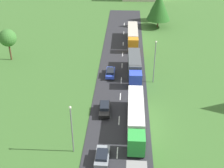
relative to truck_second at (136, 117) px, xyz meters
The scene contains 12 objects.
road 7.50m from the truck_second, 111.59° to the right, with size 10.00×140.00×0.06m, color #2B2B30.
truck_second is the anchor object (origin of this frame).
truck_third 17.57m from the truck_second, 90.03° to the left, with size 2.74×12.15×3.59m.
truck_fourth 34.75m from the truck_second, 90.43° to the left, with size 2.58×13.71×3.52m.
car_third 9.11m from the truck_second, 121.23° to the right, with size 1.96×4.05×1.44m.
car_fourth 6.55m from the truck_second, 144.08° to the left, with size 1.97×4.60×1.52m.
car_fifth 17.68m from the truck_second, 106.34° to the left, with size 1.79×4.59×1.40m.
lamppost_second 11.00m from the truck_second, 146.15° to the right, with size 0.36×0.36×7.80m.
lamppost_third 15.47m from the truck_second, 75.81° to the left, with size 0.36×0.36×8.82m.
tree_oak 53.89m from the truck_second, 82.22° to the left, with size 4.32×4.32×7.71m.
tree_maple 47.99m from the truck_second, 81.49° to the left, with size 6.77×6.77×9.74m.
tree_pine 36.82m from the truck_second, 140.06° to the left, with size 3.88×3.88×7.25m.
Camera 1 is at (0.97, -7.70, 30.49)m, focal length 49.13 mm.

